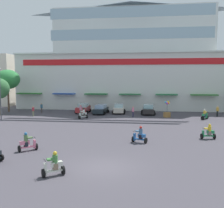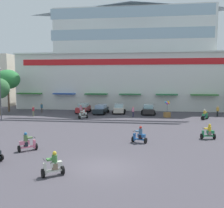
# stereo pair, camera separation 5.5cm
# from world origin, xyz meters

# --- Properties ---
(ground_plane) EXTENTS (128.00, 128.00, 0.00)m
(ground_plane) POSITION_xyz_m (0.00, 13.00, 0.00)
(ground_plane) COLOR #48434B
(colonial_building) EXTENTS (43.47, 15.74, 21.06)m
(colonial_building) POSITION_xyz_m (0.00, 35.75, 9.27)
(colonial_building) COLOR silver
(colonial_building) RESTS_ON ground
(plaza_tree_2) EXTENTS (4.14, 3.95, 7.29)m
(plaza_tree_2) POSITION_xyz_m (-21.00, 26.01, 5.59)
(plaza_tree_2) COLOR brown
(plaza_tree_2) RESTS_ON ground
(parked_car_0) EXTENTS (2.35, 4.42, 1.58)m
(parked_car_0) POSITION_xyz_m (-7.73, 26.11, 0.79)
(parked_car_0) COLOR #B42E31
(parked_car_0) RESTS_ON ground
(parked_car_1) EXTENTS (2.47, 4.53, 1.51)m
(parked_car_1) POSITION_xyz_m (-4.62, 25.38, 0.76)
(parked_car_1) COLOR #202A30
(parked_car_1) RESTS_ON ground
(parked_car_2) EXTENTS (2.38, 4.13, 1.59)m
(parked_car_2) POSITION_xyz_m (-1.74, 26.40, 0.79)
(parked_car_2) COLOR beige
(parked_car_2) RESTS_ON ground
(parked_car_3) EXTENTS (2.37, 4.09, 1.58)m
(parked_car_3) POSITION_xyz_m (3.06, 25.71, 0.79)
(parked_car_3) COLOR #262323
(parked_car_3) RESTS_ON ground
(scooter_rider_0) EXTENTS (1.33, 1.35, 1.54)m
(scooter_rider_0) POSITION_xyz_m (-6.25, 20.02, 0.64)
(scooter_rider_0) COLOR black
(scooter_rider_0) RESTS_ON ground
(scooter_rider_1) EXTENTS (1.38, 1.18, 1.49)m
(scooter_rider_1) POSITION_xyz_m (-2.65, -1.84, 0.62)
(scooter_rider_1) COLOR black
(scooter_rider_1) RESTS_ON ground
(scooter_rider_2) EXTENTS (1.45, 0.98, 1.54)m
(scooter_rider_2) POSITION_xyz_m (2.21, 6.93, 0.63)
(scooter_rider_2) COLOR black
(scooter_rider_2) RESTS_ON ground
(scooter_rider_4) EXTENTS (1.39, 0.64, 1.47)m
(scooter_rider_4) POSITION_xyz_m (8.69, 9.24, 0.61)
(scooter_rider_4) COLOR black
(scooter_rider_4) RESTS_ON ground
(scooter_rider_6) EXTENTS (1.26, 1.43, 1.50)m
(scooter_rider_6) POSITION_xyz_m (10.94, 21.48, 0.63)
(scooter_rider_6) COLOR black
(scooter_rider_6) RESTS_ON ground
(scooter_rider_8) EXTENTS (1.47, 1.37, 1.53)m
(scooter_rider_8) POSITION_xyz_m (-6.64, 3.07, 0.63)
(scooter_rider_8) COLOR black
(scooter_rider_8) RESTS_ON ground
(pedestrian_0) EXTENTS (0.45, 0.45, 1.64)m
(pedestrian_0) POSITION_xyz_m (-14.74, 25.35, 0.93)
(pedestrian_0) COLOR #483F3C
(pedestrian_0) RESTS_ON ground
(pedestrian_1) EXTENTS (0.55, 0.55, 1.59)m
(pedestrian_1) POSITION_xyz_m (13.55, 24.93, 0.89)
(pedestrian_1) COLOR black
(pedestrian_1) RESTS_ON ground
(pedestrian_2) EXTENTS (0.53, 0.53, 1.74)m
(pedestrian_2) POSITION_xyz_m (-7.33, 22.83, 0.99)
(pedestrian_2) COLOR slate
(pedestrian_2) RESTS_ON ground
(pedestrian_3) EXTENTS (0.44, 0.44, 1.55)m
(pedestrian_3) POSITION_xyz_m (-14.43, 21.38, 0.88)
(pedestrian_3) COLOR #6B7052
(pedestrian_3) RESTS_ON ground
(pedestrian_4) EXTENTS (0.49, 0.49, 1.61)m
(pedestrian_4) POSITION_xyz_m (0.80, 22.56, 0.91)
(pedestrian_4) COLOR #2F2A46
(pedestrian_4) RESTS_ON ground
(streetlamp_near) EXTENTS (0.40, 0.40, 7.23)m
(streetlamp_near) POSITION_xyz_m (-16.84, 16.55, 4.19)
(streetlamp_near) COLOR #474C51
(streetlamp_near) RESTS_ON ground
(balloon_vendor_cart) EXTENTS (1.07, 0.93, 2.45)m
(balloon_vendor_cart) POSITION_xyz_m (5.84, 22.94, 1.00)
(balloon_vendor_cart) COLOR olive
(balloon_vendor_cart) RESTS_ON ground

